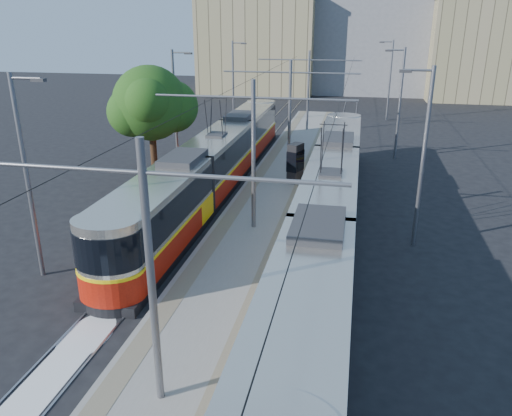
# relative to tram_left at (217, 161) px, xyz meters

# --- Properties ---
(ground) EXTENTS (160.00, 160.00, 0.00)m
(ground) POSITION_rel_tram_left_xyz_m (3.60, -14.38, -1.71)
(ground) COLOR black
(ground) RESTS_ON ground
(platform) EXTENTS (4.00, 50.00, 0.30)m
(platform) POSITION_rel_tram_left_xyz_m (3.60, 2.62, -1.56)
(platform) COLOR gray
(platform) RESTS_ON ground
(tactile_strip_left) EXTENTS (0.70, 50.00, 0.01)m
(tactile_strip_left) POSITION_rel_tram_left_xyz_m (2.15, 2.62, -1.40)
(tactile_strip_left) COLOR gray
(tactile_strip_left) RESTS_ON platform
(tactile_strip_right) EXTENTS (0.70, 50.00, 0.01)m
(tactile_strip_right) POSITION_rel_tram_left_xyz_m (5.05, 2.62, -1.40)
(tactile_strip_right) COLOR gray
(tactile_strip_right) RESTS_ON platform
(rails) EXTENTS (8.71, 70.00, 0.03)m
(rails) POSITION_rel_tram_left_xyz_m (3.60, 2.62, -1.69)
(rails) COLOR gray
(rails) RESTS_ON ground
(track_arrow) EXTENTS (1.20, 5.00, 0.01)m
(track_arrow) POSITION_rel_tram_left_xyz_m (0.00, -17.38, -1.70)
(track_arrow) COLOR silver
(track_arrow) RESTS_ON ground
(tram_left) EXTENTS (2.43, 29.78, 5.50)m
(tram_left) POSITION_rel_tram_left_xyz_m (0.00, 0.00, 0.00)
(tram_left) COLOR black
(tram_left) RESTS_ON ground
(tram_right) EXTENTS (2.43, 32.36, 5.50)m
(tram_right) POSITION_rel_tram_left_xyz_m (7.20, -6.73, 0.15)
(tram_right) COLOR black
(tram_right) RESTS_ON ground
(catenary) EXTENTS (9.20, 70.00, 7.00)m
(catenary) POSITION_rel_tram_left_xyz_m (3.60, -0.22, 2.82)
(catenary) COLOR slate
(catenary) RESTS_ON platform
(street_lamps) EXTENTS (15.18, 38.22, 8.00)m
(street_lamps) POSITION_rel_tram_left_xyz_m (3.60, 6.62, 2.47)
(street_lamps) COLOR slate
(street_lamps) RESTS_ON ground
(shelter) EXTENTS (1.01, 1.26, 2.42)m
(shelter) POSITION_rel_tram_left_xyz_m (4.62, 1.26, -0.14)
(shelter) COLOR black
(shelter) RESTS_ON platform
(tree) EXTENTS (5.01, 4.63, 7.28)m
(tree) POSITION_rel_tram_left_xyz_m (-3.98, 0.61, 3.21)
(tree) COLOR #382314
(tree) RESTS_ON ground
(building_left) EXTENTS (16.32, 12.24, 13.32)m
(building_left) POSITION_rel_tram_left_xyz_m (-6.40, 45.62, 4.96)
(building_left) COLOR #978966
(building_left) RESTS_ON ground
(building_centre) EXTENTS (18.36, 14.28, 15.33)m
(building_centre) POSITION_rel_tram_left_xyz_m (9.60, 49.62, 5.97)
(building_centre) COLOR gray
(building_centre) RESTS_ON ground
(building_right) EXTENTS (14.28, 10.20, 12.75)m
(building_right) POSITION_rel_tram_left_xyz_m (23.60, 43.62, 4.68)
(building_right) COLOR #978966
(building_right) RESTS_ON ground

